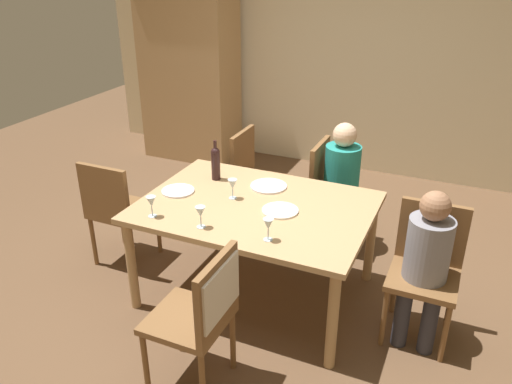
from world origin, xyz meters
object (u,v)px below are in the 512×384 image
object	(u,v)px
wine_bottle_tall_green	(216,162)
wine_glass_near_right	(151,202)
chair_far_left	(254,173)
dinner_plate_guest_right	(178,191)
armoire_cabinet	(189,68)
chair_near	(206,306)
person_woman_host	(426,258)
chair_left_end	(116,206)
chair_far_right	(331,187)
wine_glass_far	(200,213)
chair_right_end	(427,262)
dining_table	(256,214)
wine_glass_centre	(268,225)
dinner_plate_host	(280,210)
wine_glass_near_left	(233,185)
person_man_bearded	(345,177)
dinner_plate_guest_left	(269,186)

from	to	relation	value
wine_bottle_tall_green	wine_glass_near_right	size ratio (longest dim) A/B	2.15
chair_far_left	dinner_plate_guest_right	distance (m)	1.05
armoire_cabinet	chair_near	size ratio (longest dim) A/B	2.37
person_woman_host	chair_left_end	bearing A→B (deg)	1.48
chair_far_right	chair_near	xyz separation A→B (m)	(-0.15, -1.94, 0.06)
chair_left_end	chair_far_left	bearing A→B (deg)	55.07
armoire_cabinet	wine_glass_far	world-z (taller)	armoire_cabinet
wine_glass_far	dinner_plate_guest_right	size ratio (longest dim) A/B	0.61
chair_left_end	chair_right_end	bearing A→B (deg)	4.19
dining_table	chair_far_left	world-z (taller)	chair_far_left
dining_table	chair_left_end	size ratio (longest dim) A/B	1.76
dining_table	chair_far_left	distance (m)	1.08
chair_far_right	chair_left_end	bearing A→B (deg)	-54.23
chair_right_end	wine_glass_near_right	world-z (taller)	chair_right_end
chair_near	wine_glass_near_right	world-z (taller)	chair_near
wine_glass_centre	dinner_plate_host	distance (m)	0.41
dining_table	wine_bottle_tall_green	bearing A→B (deg)	149.00
wine_glass_near_left	wine_glass_centre	bearing A→B (deg)	-43.55
chair_right_end	wine_glass_far	size ratio (longest dim) A/B	6.17
wine_glass_centre	dinner_plate_guest_right	size ratio (longest dim) A/B	0.61
person_woman_host	wine_glass_centre	bearing A→B (deg)	22.70
person_man_bearded	dinner_plate_guest_right	size ratio (longest dim) A/B	4.56
chair_left_end	dining_table	bearing A→B (deg)	4.19
armoire_cabinet	chair_far_left	xyz separation A→B (m)	(1.46, -1.37, -0.56)
wine_glass_near_left	wine_glass_centre	xyz separation A→B (m)	(0.46, -0.44, 0.00)
chair_far_right	chair_left_end	size ratio (longest dim) A/B	1.00
person_woman_host	wine_bottle_tall_green	bearing A→B (deg)	-10.48
chair_left_end	dinner_plate_guest_right	size ratio (longest dim) A/B	3.75
chair_right_end	dinner_plate_host	bearing A→B (deg)	6.44
chair_near	dinner_plate_guest_right	size ratio (longest dim) A/B	3.75
person_man_bearded	dinner_plate_guest_left	xyz separation A→B (m)	(-0.42, -0.66, 0.11)
chair_right_end	person_man_bearded	size ratio (longest dim) A/B	0.82
chair_far_right	chair_near	size ratio (longest dim) A/B	1.00
wine_glass_near_right	dinner_plate_guest_right	xyz separation A→B (m)	(-0.05, 0.40, -0.10)
chair_left_end	person_woman_host	distance (m)	2.38
wine_glass_far	dinner_plate_host	distance (m)	0.58
wine_bottle_tall_green	dinner_plate_host	xyz separation A→B (m)	(0.66, -0.31, -0.14)
wine_glass_near_right	dinner_plate_guest_right	world-z (taller)	wine_glass_near_right
wine_glass_near_left	chair_left_end	bearing A→B (deg)	-173.39
chair_right_end	chair_far_right	distance (m)	1.27
chair_far_left	person_man_bearded	size ratio (longest dim) A/B	0.82
wine_glass_centre	wine_glass_near_left	bearing A→B (deg)	136.45
wine_glass_near_left	dining_table	bearing A→B (deg)	-8.05
person_woman_host	wine_bottle_tall_green	distance (m)	1.71
chair_left_end	chair_far_left	distance (m)	1.29
chair_far_left	wine_glass_near_right	xyz separation A→B (m)	(-0.12, -1.41, 0.33)
chair_far_right	person_man_bearded	distance (m)	0.16
chair_left_end	chair_near	world-z (taller)	same
chair_far_right	person_man_bearded	bearing A→B (deg)	90.00
wine_glass_far	dinner_plate_guest_left	distance (m)	0.78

